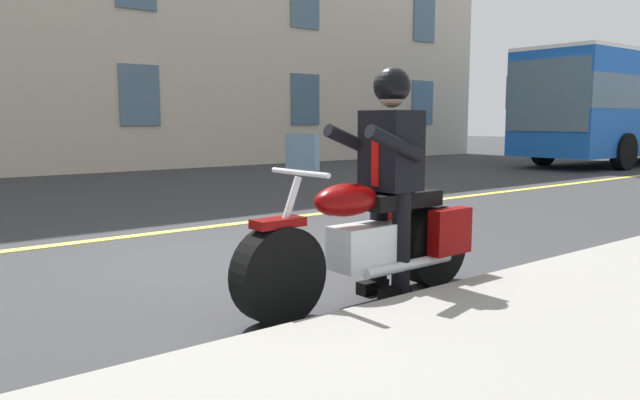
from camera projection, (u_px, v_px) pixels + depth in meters
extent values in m
plane|color=#333335|center=(252.00, 263.00, 5.86)|extent=(80.00, 80.00, 0.00)
cube|color=#E5DB4C|center=(163.00, 232.00, 7.42)|extent=(60.00, 0.16, 0.01)
cylinder|color=black|center=(279.00, 275.00, 4.09)|extent=(0.66, 0.21, 0.66)
cylinder|color=black|center=(432.00, 245.00, 5.06)|extent=(0.66, 0.21, 0.66)
cube|color=silver|center=(366.00, 246.00, 4.58)|extent=(0.57, 0.29, 0.32)
ellipsoid|color=#720505|center=(346.00, 200.00, 4.41)|extent=(0.57, 0.29, 0.24)
cube|color=black|center=(399.00, 199.00, 4.76)|extent=(0.71, 0.29, 0.12)
cube|color=#720505|center=(450.00, 231.00, 4.84)|extent=(0.40, 0.13, 0.36)
cube|color=#720505|center=(408.00, 224.00, 5.18)|extent=(0.40, 0.13, 0.36)
cylinder|color=silver|center=(281.00, 234.00, 4.06)|extent=(0.35, 0.06, 0.76)
cylinder|color=silver|center=(300.00, 173.00, 4.11)|extent=(0.05, 0.60, 0.04)
cube|color=#720505|center=(278.00, 223.00, 4.04)|extent=(0.36, 0.17, 0.06)
cylinder|color=silver|center=(409.00, 265.00, 4.67)|extent=(0.90, 0.10, 0.08)
cube|color=slate|center=(302.00, 155.00, 4.11)|extent=(0.05, 0.32, 0.28)
cylinder|color=black|center=(401.00, 244.00, 4.64)|extent=(0.14, 0.14, 0.84)
cube|color=black|center=(395.00, 293.00, 4.65)|extent=(0.26, 0.12, 0.10)
cylinder|color=black|center=(379.00, 239.00, 4.83)|extent=(0.14, 0.14, 0.84)
cube|color=black|center=(373.00, 287.00, 4.84)|extent=(0.26, 0.12, 0.10)
cube|color=black|center=(391.00, 151.00, 4.65)|extent=(0.33, 0.41, 0.60)
cube|color=red|center=(376.00, 157.00, 4.55)|extent=(0.03, 0.07, 0.44)
cylinder|color=black|center=(396.00, 144.00, 4.36)|extent=(0.55, 0.11, 0.28)
cylinder|color=black|center=(354.00, 142.00, 4.69)|extent=(0.55, 0.11, 0.28)
sphere|color=tan|center=(392.00, 93.00, 4.59)|extent=(0.22, 0.22, 0.22)
sphere|color=black|center=(392.00, 86.00, 4.58)|extent=(0.28, 0.28, 0.28)
cube|color=slate|center=(547.00, 95.00, 16.23)|extent=(0.06, 2.40, 1.90)
cylinder|color=black|center=(624.00, 152.00, 16.66)|extent=(1.00, 0.30, 1.00)
cylinder|color=black|center=(544.00, 148.00, 18.53)|extent=(1.00, 0.30, 1.00)
cube|color=slate|center=(422.00, 102.00, 22.96)|extent=(1.10, 0.06, 1.60)
cube|color=slate|center=(305.00, 99.00, 19.60)|extent=(1.10, 0.06, 1.60)
cube|color=slate|center=(140.00, 95.00, 16.25)|extent=(1.10, 0.06, 1.60)
cube|color=slate|center=(424.00, 20.00, 22.58)|extent=(1.10, 0.06, 1.60)
cube|color=slate|center=(305.00, 2.00, 19.22)|extent=(1.10, 0.06, 1.60)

